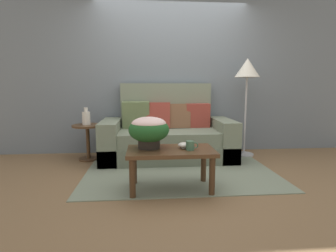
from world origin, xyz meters
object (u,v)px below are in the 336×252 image
(side_table, at_px, (88,136))
(snack_bowl, at_px, (184,145))
(coffee_mug, at_px, (190,145))
(floor_lamp, at_px, (247,74))
(potted_plant, at_px, (149,129))
(table_vase, at_px, (86,118))
(coffee_table, at_px, (171,156))
(couch, at_px, (167,136))

(side_table, xyz_separation_m, snack_bowl, (1.30, -1.27, 0.11))
(side_table, xyz_separation_m, coffee_mug, (1.36, -1.36, 0.13))
(floor_lamp, distance_m, coffee_mug, 1.98)
(potted_plant, relative_size, table_vase, 1.68)
(side_table, distance_m, floor_lamp, 2.67)
(coffee_table, relative_size, coffee_mug, 6.98)
(coffee_mug, bearing_deg, table_vase, 135.19)
(coffee_table, height_order, potted_plant, potted_plant)
(side_table, xyz_separation_m, floor_lamp, (2.50, 0.05, 0.94))
(couch, height_order, floor_lamp, floor_lamp)
(coffee_mug, height_order, snack_bowl, coffee_mug)
(couch, height_order, coffee_mug, couch)
(couch, height_order, snack_bowl, couch)
(potted_plant, relative_size, coffee_mug, 3.28)
(floor_lamp, height_order, table_vase, floor_lamp)
(side_table, distance_m, snack_bowl, 1.82)
(side_table, relative_size, floor_lamp, 0.35)
(couch, height_order, potted_plant, couch)
(couch, bearing_deg, potted_plant, -103.80)
(couch, distance_m, potted_plant, 1.32)
(coffee_table, distance_m, coffee_mug, 0.25)
(floor_lamp, distance_m, snack_bowl, 1.97)
(floor_lamp, bearing_deg, snack_bowl, -132.12)
(side_table, relative_size, coffee_mug, 4.07)
(floor_lamp, xyz_separation_m, coffee_mug, (-1.14, -1.41, -0.81))
(side_table, height_order, coffee_mug, coffee_mug)
(couch, bearing_deg, table_vase, -179.95)
(coffee_mug, height_order, table_vase, table_vase)
(side_table, height_order, snack_bowl, side_table)
(potted_plant, bearing_deg, coffee_mug, -15.78)
(coffee_mug, relative_size, table_vase, 0.51)
(side_table, height_order, floor_lamp, floor_lamp)
(coffee_table, distance_m, floor_lamp, 2.12)
(floor_lamp, distance_m, table_vase, 2.60)
(potted_plant, distance_m, table_vase, 1.55)
(coffee_table, relative_size, potted_plant, 2.13)
(couch, relative_size, side_table, 3.68)
(floor_lamp, relative_size, coffee_mug, 11.60)
(floor_lamp, bearing_deg, potted_plant, -140.84)
(potted_plant, bearing_deg, coffee_table, -16.09)
(coffee_mug, distance_m, table_vase, 1.94)
(coffee_table, xyz_separation_m, table_vase, (-1.17, 1.31, 0.28))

